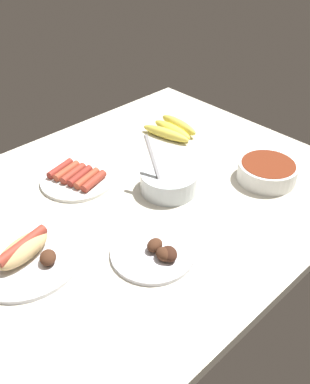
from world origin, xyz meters
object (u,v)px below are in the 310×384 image
Objects in this scene: bowl_coleslaw at (169,180)px; plate_grilled_meat at (155,252)px; plate_hotdog_assembled at (26,255)px; plate_sausages at (77,178)px; bowl_chili at (267,171)px; banana_bunch at (172,129)px.

plate_grilled_meat is at bearing 37.76° from bowl_coleslaw.
plate_hotdog_assembled is 28.67cm from plate_grilled_meat.
plate_sausages is 1.07× the size of plate_grilled_meat.
plate_grilled_meat is (43.35, -0.01, -1.92)cm from bowl_chili.
banana_bunch is 56.43cm from plate_grilled_meat.
banana_bunch is 67.22cm from plate_hotdog_assembled.
bowl_chili is 43.39cm from plate_grilled_meat.
bowl_chili is at bearing 136.96° from plate_sausages.
banana_bunch is at bearing -89.48° from bowl_chili.
bowl_coleslaw is at bearing 42.42° from banana_bunch.
plate_hotdog_assembled is at bearing 33.69° from plate_sausages.
plate_sausages is at bearing -97.21° from plate_grilled_meat.
bowl_chili reaches higher than plate_sausages.
plate_grilled_meat reaches higher than plate_sausages.
bowl_coleslaw is 41.99cm from plate_hotdog_assembled.
bowl_chili is 0.86× the size of plate_grilled_meat.
plate_hotdog_assembled is 1.53× the size of bowl_chili.
banana_bunch is 1.06× the size of bowl_chili.
plate_hotdog_assembled reaches higher than plate_sausages.
plate_grilled_meat is (4.58, 36.19, -0.15)cm from plate_sausages.
plate_hotdog_assembled is at bearing 15.43° from banana_bunch.
plate_hotdog_assembled is 1.22× the size of plate_sausages.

